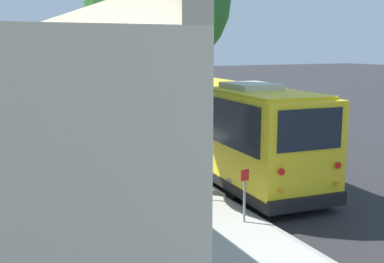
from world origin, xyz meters
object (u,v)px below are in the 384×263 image
Objects in this scene: shuttle_bus at (226,124)px; parked_sedan_maroon at (120,115)px; parked_sedan_tan at (96,103)px; sign_post_far at (210,176)px; parked_sedan_silver at (78,96)px; sign_post_near at (244,195)px.

parked_sedan_maroon is at bearing 4.99° from shuttle_bus.
shuttle_bus is 17.55m from parked_sedan_tan.
shuttle_bus is 7.30× the size of sign_post_far.
parked_sedan_silver is at bearing 3.96° from shuttle_bus.
sign_post_far is at bearing 174.51° from parked_sedan_tan.
shuttle_bus is 11.78m from parked_sedan_maroon.
parked_sedan_maroon is at bearing -179.43° from parked_sedan_silver.
sign_post_far is (1.90, 0.00, 0.00)m from sign_post_near.
sign_post_far is (-20.36, 1.66, 0.23)m from parked_sedan_tan.
parked_sedan_tan is 3.14× the size of sign_post_near.
sign_post_far is (-14.56, 1.60, 0.25)m from parked_sedan_maroon.
shuttle_bus reaches higher than parked_sedan_tan.
parked_sedan_maroon is at bearing -5.57° from sign_post_near.
sign_post_near is (-4.75, 2.05, -0.92)m from shuttle_bus.
parked_sedan_silver is at bearing -3.52° from sign_post_far.
shuttle_bus is 23.10m from parked_sedan_silver.
parked_sedan_silver is (23.07, 0.45, -1.17)m from shuttle_bus.
sign_post_far is at bearing 169.52° from parked_sedan_maroon.
sign_post_far reaches higher than parked_sedan_tan.
parked_sedan_tan is at bearing -4.25° from sign_post_near.
shuttle_bus is at bearing 177.97° from parked_sedan_maroon.
parked_sedan_silver is 3.18× the size of sign_post_near.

